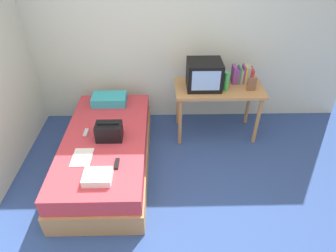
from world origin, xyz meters
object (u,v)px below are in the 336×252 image
water_bottle (226,81)px  picture_frame (252,84)px  bed (107,152)px  handbag (109,131)px  remote_dark (117,164)px  desk (218,93)px  book_row (242,75)px  remote_silver (86,133)px  folded_towel (98,177)px  magazine (82,157)px  pillow (109,99)px  tv (204,75)px

water_bottle → picture_frame: (0.32, -0.03, -0.03)m
bed → water_bottle: size_ratio=8.23×
water_bottle → handbag: 1.60m
water_bottle → remote_dark: (-1.31, -1.08, -0.39)m
picture_frame → desk: bearing=164.1°
book_row → remote_dark: size_ratio=1.76×
remote_silver → folded_towel: bearing=-70.0°
water_bottle → folded_towel: bearing=-138.6°
water_bottle → folded_towel: 1.99m
magazine → remote_dark: bearing=-16.3°
book_row → folded_towel: size_ratio=0.98×
remote_dark → magazine: bearing=163.7°
picture_frame → remote_silver: bearing=-166.1°
desk → magazine: size_ratio=4.00×
bed → remote_silver: remote_silver is taller
water_bottle → remote_silver: 1.86m
remote_silver → folded_towel: 0.81m
pillow → remote_dark: size_ratio=2.96×
folded_towel → remote_silver: bearing=110.0°
bed → desk: 1.65m
handbag → bed: bearing=154.2°
remote_dark → tv: bearing=48.3°
bed → folded_towel: size_ratio=7.14×
water_bottle → book_row: (0.25, 0.21, -0.01)m
tv → folded_towel: tv is taller
bed → remote_silver: 0.35m
book_row → bed: bearing=-155.4°
bed → handbag: 0.35m
book_row → tv: bearing=-166.2°
bed → desk: bearing=25.5°
remote_dark → folded_towel: 0.27m
bed → desk: desk is taller
remote_dark → handbag: bearing=106.9°
folded_towel → remote_dark: bearing=53.4°
magazine → folded_towel: size_ratio=1.04×
magazine → folded_towel: (0.23, -0.33, 0.04)m
tv → remote_dark: 1.61m
book_row → remote_silver: book_row is taller
bed → magazine: magazine is taller
bed → magazine: size_ratio=6.90×
tv → remote_silver: size_ratio=3.06×
handbag → tv: bearing=31.5°
remote_dark → folded_towel: folded_towel is taller
tv → picture_frame: size_ratio=2.48×
book_row → handbag: 1.91m
desk → water_bottle: 0.24m
remote_dark → water_bottle: bearing=39.5°
tv → picture_frame: 0.62m
bed → folded_towel: folded_towel is taller
picture_frame → water_bottle: bearing=175.4°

